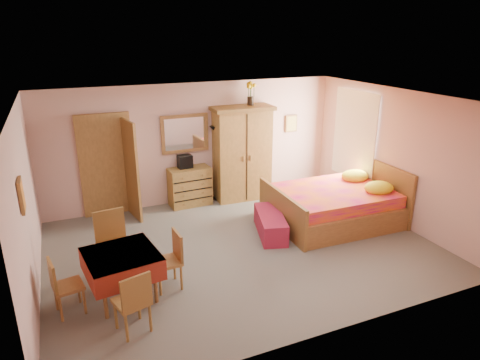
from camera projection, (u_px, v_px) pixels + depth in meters
name	position (u px, v px, depth m)	size (l,w,h in m)	color
floor	(242.00, 247.00, 7.54)	(6.50, 6.50, 0.00)	slate
ceiling	(242.00, 99.00, 6.68)	(6.50, 6.50, 0.00)	brown
wall_back	(196.00, 143.00, 9.27)	(6.50, 0.10, 2.60)	#C89A91
wall_front	(328.00, 242.00, 4.94)	(6.50, 0.10, 2.60)	#C89A91
wall_left	(26.00, 208.00, 5.89)	(0.10, 5.00, 2.60)	#C89A91
wall_right	(394.00, 156.00, 8.32)	(0.10, 5.00, 2.60)	#C89A91
doorway	(107.00, 166.00, 8.63)	(1.06, 0.12, 2.15)	#9E6B35
window	(355.00, 136.00, 9.30)	(0.08, 1.40, 1.95)	white
picture_left	(21.00, 195.00, 5.25)	(0.04, 0.32, 0.42)	orange
picture_back	(291.00, 123.00, 10.04)	(0.30, 0.04, 0.40)	#D8BF59
chest_of_drawers	(190.00, 187.00, 9.26)	(0.89, 0.44, 0.84)	olive
wall_mirror	(185.00, 133.00, 9.07)	(1.03, 0.05, 0.81)	silver
stereo	(185.00, 162.00, 9.10)	(0.30, 0.22, 0.28)	black
floor_lamp	(215.00, 164.00, 9.44)	(0.21, 0.21, 1.68)	black
wardrobe	(242.00, 153.00, 9.46)	(1.33, 0.69, 2.09)	#A27537
sunflower_vase	(251.00, 93.00, 9.16)	(0.20, 0.20, 0.50)	yellow
bed	(333.00, 195.00, 8.40)	(2.38, 1.87, 1.10)	#CC1362
bench	(270.00, 224.00, 7.98)	(0.44, 1.20, 0.40)	maroon
dining_table	(123.00, 276.00, 6.02)	(0.96, 0.96, 0.70)	maroon
chair_south	(131.00, 301.00, 5.32)	(0.39, 0.39, 0.87)	olive
chair_north	(115.00, 246.00, 6.51)	(0.47, 0.47, 1.03)	olive
chair_west	(68.00, 286.00, 5.68)	(0.37, 0.37, 0.82)	#A06736
chair_east	(167.00, 261.00, 6.24)	(0.39, 0.39, 0.87)	#A77338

